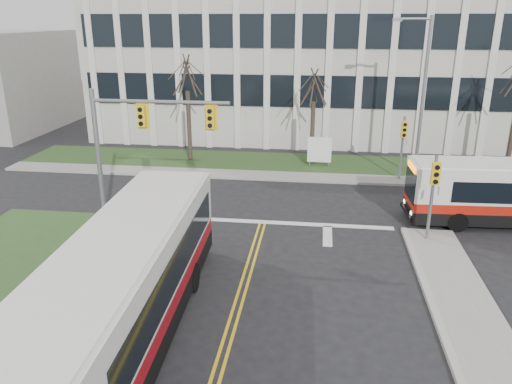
% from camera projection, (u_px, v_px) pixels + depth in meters
% --- Properties ---
extents(ground, '(120.00, 120.00, 0.00)m').
position_uv_depth(ground, '(233.00, 322.00, 15.70)').
color(ground, black).
rests_on(ground, ground).
extents(sidewalk_cross, '(44.00, 1.60, 0.14)m').
position_uv_depth(sidewalk_cross, '(361.00, 179.00, 29.29)').
color(sidewalk_cross, '#9E9B93').
rests_on(sidewalk_cross, ground).
extents(building_lawn, '(44.00, 5.00, 0.12)m').
position_uv_depth(building_lawn, '(358.00, 166.00, 31.92)').
color(building_lawn, '#2C4C20').
rests_on(building_lawn, ground).
extents(office_building, '(40.00, 16.00, 12.00)m').
position_uv_depth(office_building, '(354.00, 57.00, 41.18)').
color(office_building, beige).
rests_on(office_building, ground).
extents(mast_arm_signal, '(6.11, 0.38, 6.20)m').
position_uv_depth(mast_arm_signal, '(132.00, 135.00, 21.68)').
color(mast_arm_signal, slate).
rests_on(mast_arm_signal, ground).
extents(signal_pole_near, '(0.34, 0.39, 3.80)m').
position_uv_depth(signal_pole_near, '(434.00, 187.00, 20.46)').
color(signal_pole_near, slate).
rests_on(signal_pole_near, ground).
extents(signal_pole_far, '(0.34, 0.39, 3.80)m').
position_uv_depth(signal_pole_far, '(403.00, 139.00, 28.41)').
color(signal_pole_far, slate).
rests_on(signal_pole_far, ground).
extents(streetlight, '(2.15, 0.25, 9.20)m').
position_uv_depth(streetlight, '(421.00, 90.00, 28.16)').
color(streetlight, slate).
rests_on(streetlight, ground).
extents(directory_sign, '(1.50, 0.12, 2.00)m').
position_uv_depth(directory_sign, '(319.00, 150.00, 31.39)').
color(directory_sign, slate).
rests_on(directory_sign, ground).
extents(tree_left, '(1.80, 1.80, 7.70)m').
position_uv_depth(tree_left, '(187.00, 77.00, 31.45)').
color(tree_left, '#42352B').
rests_on(tree_left, ground).
extents(tree_mid, '(1.80, 1.80, 6.82)m').
position_uv_depth(tree_mid, '(314.00, 89.00, 30.87)').
color(tree_mid, '#42352B').
rests_on(tree_mid, ground).
extents(bus_main, '(3.18, 12.72, 3.37)m').
position_uv_depth(bus_main, '(124.00, 294.00, 14.10)').
color(bus_main, silver).
rests_on(bus_main, ground).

